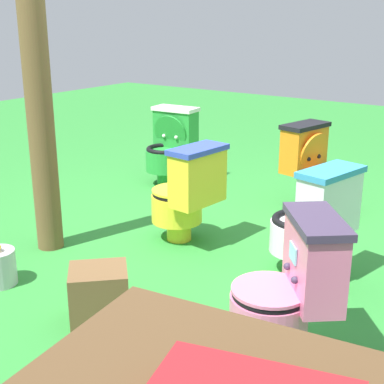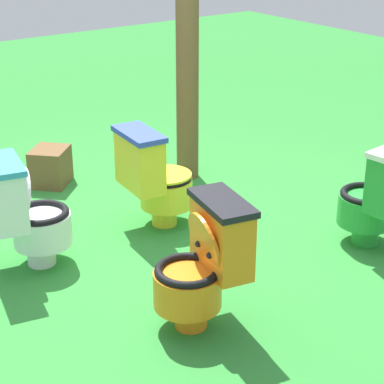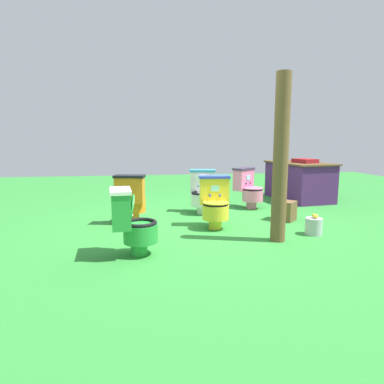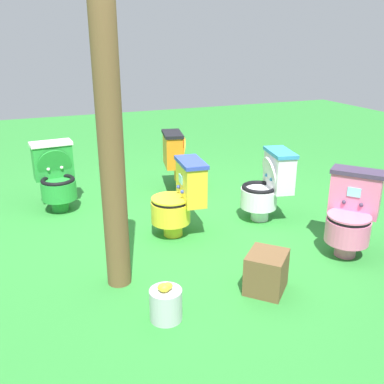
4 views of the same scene
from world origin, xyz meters
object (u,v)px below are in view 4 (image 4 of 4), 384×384
(toilet_orange, at_px, (182,161))
(lemon_bucket, at_px, (166,304))
(small_crate, at_px, (266,272))
(wooden_post, at_px, (112,157))
(toilet_pink, at_px, (351,213))
(toilet_white, at_px, (268,185))
(toilet_yellow, at_px, (180,198))
(toilet_green, at_px, (56,176))

(toilet_orange, xyz_separation_m, lemon_bucket, (1.01, 2.37, -0.26))
(small_crate, bearing_deg, wooden_post, -27.49)
(small_crate, distance_m, lemon_bucket, 0.81)
(toilet_pink, distance_m, lemon_bucket, 1.83)
(toilet_orange, bearing_deg, small_crate, 6.93)
(toilet_white, relative_size, wooden_post, 0.36)
(toilet_orange, bearing_deg, wooden_post, -21.71)
(toilet_pink, relative_size, toilet_yellow, 1.00)
(toilet_white, bearing_deg, toilet_pink, -150.98)
(toilet_white, distance_m, toilet_green, 2.26)
(toilet_orange, bearing_deg, toilet_yellow, -9.49)
(toilet_yellow, relative_size, small_crate, 2.36)
(toilet_yellow, relative_size, lemon_bucket, 2.63)
(toilet_white, bearing_deg, toilet_yellow, 102.24)
(toilet_pink, distance_m, small_crate, 1.04)
(toilet_pink, bearing_deg, lemon_bucket, 60.45)
(toilet_yellow, xyz_separation_m, lemon_bucket, (0.55, 1.20, -0.25))
(toilet_pink, xyz_separation_m, toilet_yellow, (1.24, -0.89, 0.00))
(toilet_yellow, relative_size, toilet_green, 1.00)
(toilet_white, height_order, toilet_yellow, same)
(wooden_post, height_order, lemon_bucket, wooden_post)
(toilet_white, distance_m, small_crate, 1.37)
(toilet_yellow, height_order, small_crate, toilet_yellow)
(toilet_pink, height_order, toilet_green, same)
(toilet_white, distance_m, lemon_bucket, 1.95)
(wooden_post, bearing_deg, small_crate, 152.51)
(toilet_green, relative_size, wooden_post, 0.36)
(wooden_post, xyz_separation_m, small_crate, (-0.99, 0.52, -0.85))
(toilet_orange, xyz_separation_m, wooden_post, (1.20, 1.80, 0.63))
(toilet_yellow, bearing_deg, lemon_bucket, 161.18)
(wooden_post, bearing_deg, toilet_pink, 172.55)
(toilet_green, distance_m, small_crate, 2.61)
(toilet_pink, relative_size, toilet_green, 1.00)
(toilet_yellow, bearing_deg, toilet_pink, -119.90)
(toilet_yellow, bearing_deg, toilet_orange, -15.62)
(toilet_orange, relative_size, small_crate, 2.36)
(toilet_orange, bearing_deg, toilet_pink, 32.68)
(toilet_green, height_order, small_crate, toilet_green)
(toilet_pink, bearing_deg, small_crate, 65.23)
(lemon_bucket, bearing_deg, toilet_yellow, -114.65)
(wooden_post, bearing_deg, toilet_orange, -123.67)
(toilet_orange, height_order, lemon_bucket, toilet_orange)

